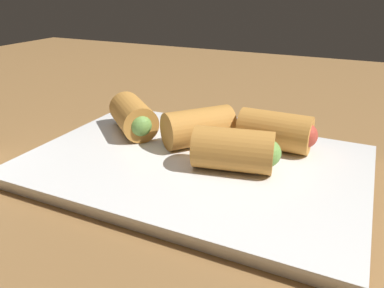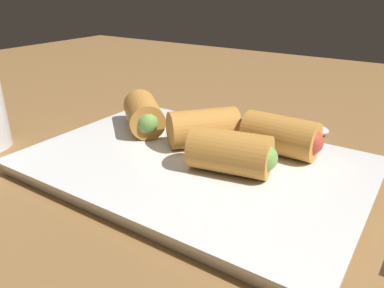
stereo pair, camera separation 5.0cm
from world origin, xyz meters
TOP-DOWN VIEW (x-y plane):
  - table_surface at (0.00, 0.00)cm, footprint 180.00×140.00cm
  - serving_plate at (0.22, 2.81)cm, footprint 33.69×23.19cm
  - roll_front_left at (-7.07, -3.39)cm, footprint 8.25×4.17cm
  - roll_front_right at (9.44, -0.63)cm, footprint 8.34×8.06cm
  - roll_back_left at (0.91, -1.18)cm, footprint 8.01×8.38cm
  - roll_back_right at (-4.72, 3.15)cm, footprint 8.50×5.47cm
  - spoon at (-5.67, -14.49)cm, footprint 16.91×3.13cm

SIDE VIEW (x-z plane):
  - table_surface at x=0.00cm, z-range 0.00..2.00cm
  - spoon at x=-5.67cm, z-range 1.94..3.25cm
  - serving_plate at x=0.22cm, z-range 2.01..3.51cm
  - roll_front_left at x=-7.07cm, z-range 3.50..7.60cm
  - roll_front_right at x=9.44cm, z-range 3.50..7.60cm
  - roll_back_left at x=0.91cm, z-range 3.50..7.60cm
  - roll_back_right at x=-4.72cm, z-range 3.50..7.60cm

